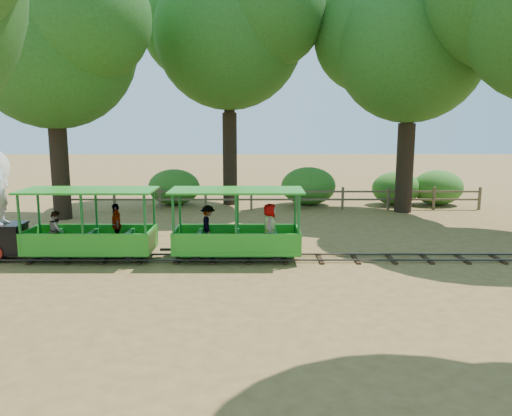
{
  "coord_description": "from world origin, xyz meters",
  "views": [
    {
      "loc": [
        -0.81,
        -13.54,
        3.86
      ],
      "look_at": [
        -0.8,
        0.5,
        1.39
      ],
      "focal_mm": 35.0,
      "sensor_mm": 36.0,
      "label": 1
    }
  ],
  "objects": [
    {
      "name": "oak_nc",
      "position": [
        -2.03,
        9.59,
        7.96
      ],
      "size": [
        8.29,
        7.29,
        10.94
      ],
      "color": "#2D2116",
      "rests_on": "ground"
    },
    {
      "name": "shrub_mid_w",
      "position": [
        1.63,
        9.3,
        0.88
      ],
      "size": [
        2.53,
        1.95,
        1.75
      ],
      "primitive_type": "ellipsoid",
      "color": "#2D6B1E",
      "rests_on": "ground"
    },
    {
      "name": "carriage_front",
      "position": [
        -5.42,
        -0.02,
        0.78
      ],
      "size": [
        3.65,
        1.49,
        1.9
      ],
      "color": "#248D1E",
      "rests_on": "track"
    },
    {
      "name": "oak_nw",
      "position": [
        -8.53,
        6.09,
        7.03
      ],
      "size": [
        7.96,
        7.0,
        9.89
      ],
      "color": "#2D2116",
      "rests_on": "ground"
    },
    {
      "name": "shrub_mid_e",
      "position": [
        5.69,
        9.3,
        0.77
      ],
      "size": [
        2.22,
        1.71,
        1.54
      ],
      "primitive_type": "ellipsoid",
      "color": "#2D6B1E",
      "rests_on": "ground"
    },
    {
      "name": "shrub_east",
      "position": [
        7.61,
        9.3,
        0.81
      ],
      "size": [
        2.33,
        1.79,
        1.61
      ],
      "primitive_type": "ellipsoid",
      "color": "#2D6B1E",
      "rests_on": "ground"
    },
    {
      "name": "shrub_west",
      "position": [
        -4.58,
        9.3,
        0.83
      ],
      "size": [
        2.39,
        1.84,
        1.66
      ],
      "primitive_type": "ellipsoid",
      "color": "#2D6B1E",
      "rests_on": "ground"
    },
    {
      "name": "oak_ne",
      "position": [
        5.47,
        7.58,
        7.12
      ],
      "size": [
        7.68,
        6.76,
        9.89
      ],
      "color": "#2D2116",
      "rests_on": "ground"
    },
    {
      "name": "track",
      "position": [
        0.0,
        0.0,
        0.07
      ],
      "size": [
        22.0,
        1.0,
        0.1
      ],
      "color": "#3F3D3A",
      "rests_on": "ground"
    },
    {
      "name": "fence",
      "position": [
        0.0,
        8.0,
        0.58
      ],
      "size": [
        18.1,
        0.1,
        1.0
      ],
      "color": "brown",
      "rests_on": "ground"
    },
    {
      "name": "carriage_rear",
      "position": [
        -1.33,
        0.02,
        0.8
      ],
      "size": [
        3.65,
        1.49,
        1.9
      ],
      "color": "#248D1E",
      "rests_on": "track"
    },
    {
      "name": "ground",
      "position": [
        0.0,
        0.0,
        0.0
      ],
      "size": [
        90.0,
        90.0,
        0.0
      ],
      "primitive_type": "plane",
      "color": "olive",
      "rests_on": "ground"
    }
  ]
}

